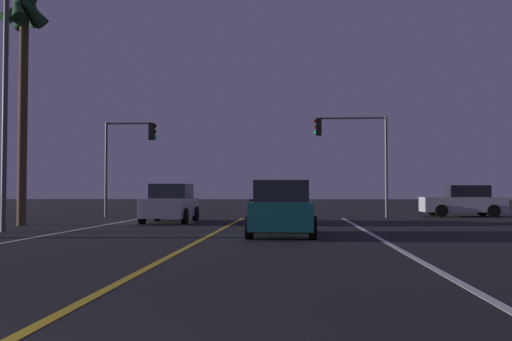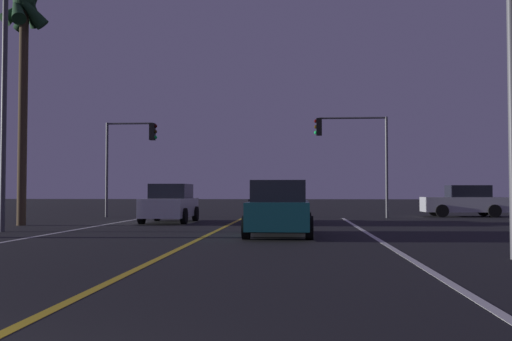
{
  "view_description": "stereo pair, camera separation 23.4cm",
  "coord_description": "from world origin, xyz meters",
  "px_view_note": "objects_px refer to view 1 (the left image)",
  "views": [
    {
      "loc": [
        2.62,
        -2.77,
        1.37
      ],
      "look_at": [
        0.76,
        25.8,
        2.4
      ],
      "focal_mm": 40.91,
      "sensor_mm": 36.0,
      "label": 1
    },
    {
      "loc": [
        2.85,
        -2.77,
        1.37
      ],
      "look_at": [
        0.76,
        25.8,
        2.4
      ],
      "focal_mm": 40.91,
      "sensor_mm": 36.0,
      "label": 2
    }
  ],
  "objects_px": {
    "traffic_light_near_left": "(131,147)",
    "car_ahead_far": "(274,204)",
    "car_lead_same_lane": "(282,209)",
    "car_crossing_side": "(464,201)",
    "street_lamp_left_mid": "(21,66)",
    "car_oncoming": "(171,204)",
    "traffic_light_near_right": "(350,142)",
    "palm_tree_left_mid": "(24,28)"
  },
  "relations": [
    {
      "from": "traffic_light_near_left",
      "to": "car_ahead_far",
      "type": "bearing_deg",
      "value": -34.92
    },
    {
      "from": "car_ahead_far",
      "to": "car_lead_same_lane",
      "type": "height_order",
      "value": "same"
    },
    {
      "from": "car_crossing_side",
      "to": "street_lamp_left_mid",
      "type": "xyz_separation_m",
      "value": [
        -18.48,
        -13.21,
        4.82
      ]
    },
    {
      "from": "car_oncoming",
      "to": "traffic_light_near_left",
      "type": "distance_m",
      "value": 6.68
    },
    {
      "from": "street_lamp_left_mid",
      "to": "car_crossing_side",
      "type": "bearing_deg",
      "value": 35.55
    },
    {
      "from": "car_crossing_side",
      "to": "street_lamp_left_mid",
      "type": "height_order",
      "value": "street_lamp_left_mid"
    },
    {
      "from": "car_oncoming",
      "to": "street_lamp_left_mid",
      "type": "distance_m",
      "value": 8.81
    },
    {
      "from": "traffic_light_near_left",
      "to": "street_lamp_left_mid",
      "type": "relative_size",
      "value": 0.56
    },
    {
      "from": "car_ahead_far",
      "to": "car_lead_same_lane",
      "type": "xyz_separation_m",
      "value": [
        0.48,
        -7.13,
        0.0
      ]
    },
    {
      "from": "car_ahead_far",
      "to": "car_crossing_side",
      "type": "distance_m",
      "value": 12.44
    },
    {
      "from": "traffic_light_near_right",
      "to": "palm_tree_left_mid",
      "type": "xyz_separation_m",
      "value": [
        -13.85,
        -7.72,
        4.05
      ]
    },
    {
      "from": "car_lead_same_lane",
      "to": "traffic_light_near_left",
      "type": "xyz_separation_m",
      "value": [
        -8.31,
        12.59,
        2.94
      ]
    },
    {
      "from": "traffic_light_near_right",
      "to": "palm_tree_left_mid",
      "type": "distance_m",
      "value": 16.37
    },
    {
      "from": "car_oncoming",
      "to": "street_lamp_left_mid",
      "type": "bearing_deg",
      "value": -31.42
    },
    {
      "from": "traffic_light_near_left",
      "to": "street_lamp_left_mid",
      "type": "xyz_separation_m",
      "value": [
        -0.6,
        -11.35,
        1.88
      ]
    },
    {
      "from": "car_crossing_side",
      "to": "street_lamp_left_mid",
      "type": "distance_m",
      "value": 23.22
    },
    {
      "from": "car_ahead_far",
      "to": "car_oncoming",
      "type": "bearing_deg",
      "value": 84.78
    },
    {
      "from": "palm_tree_left_mid",
      "to": "traffic_light_near_left",
      "type": "bearing_deg",
      "value": 73.93
    },
    {
      "from": "car_oncoming",
      "to": "car_ahead_far",
      "type": "xyz_separation_m",
      "value": [
        4.58,
        -0.42,
        0.0
      ]
    },
    {
      "from": "car_ahead_far",
      "to": "traffic_light_near_right",
      "type": "relative_size",
      "value": 0.82
    },
    {
      "from": "car_lead_same_lane",
      "to": "street_lamp_left_mid",
      "type": "relative_size",
      "value": 0.48
    },
    {
      "from": "traffic_light_near_left",
      "to": "street_lamp_left_mid",
      "type": "distance_m",
      "value": 11.52
    },
    {
      "from": "car_lead_same_lane",
      "to": "street_lamp_left_mid",
      "type": "xyz_separation_m",
      "value": [
        -8.91,
        1.25,
        4.82
      ]
    },
    {
      "from": "car_oncoming",
      "to": "street_lamp_left_mid",
      "type": "height_order",
      "value": "street_lamp_left_mid"
    },
    {
      "from": "car_oncoming",
      "to": "palm_tree_left_mid",
      "type": "bearing_deg",
      "value": -63.96
    },
    {
      "from": "car_crossing_side",
      "to": "traffic_light_near_left",
      "type": "distance_m",
      "value": 18.22
    },
    {
      "from": "traffic_light_near_left",
      "to": "palm_tree_left_mid",
      "type": "xyz_separation_m",
      "value": [
        -2.22,
        -7.72,
        4.24
      ]
    },
    {
      "from": "traffic_light_near_right",
      "to": "street_lamp_left_mid",
      "type": "xyz_separation_m",
      "value": [
        -12.22,
        -11.35,
        1.7
      ]
    },
    {
      "from": "car_lead_same_lane",
      "to": "traffic_light_near_left",
      "type": "distance_m",
      "value": 15.37
    },
    {
      "from": "palm_tree_left_mid",
      "to": "car_oncoming",
      "type": "bearing_deg",
      "value": 26.04
    },
    {
      "from": "traffic_light_near_right",
      "to": "traffic_light_near_left",
      "type": "relative_size",
      "value": 1.04
    },
    {
      "from": "traffic_light_near_right",
      "to": "traffic_light_near_left",
      "type": "bearing_deg",
      "value": 0.0
    },
    {
      "from": "car_oncoming",
      "to": "traffic_light_near_right",
      "type": "distance_m",
      "value": 10.27
    },
    {
      "from": "car_ahead_far",
      "to": "palm_tree_left_mid",
      "type": "relative_size",
      "value": 0.43
    },
    {
      "from": "car_ahead_far",
      "to": "street_lamp_left_mid",
      "type": "bearing_deg",
      "value": 124.9
    },
    {
      "from": "car_ahead_far",
      "to": "street_lamp_left_mid",
      "type": "distance_m",
      "value": 11.35
    },
    {
      "from": "car_oncoming",
      "to": "car_crossing_side",
      "type": "xyz_separation_m",
      "value": [
        14.63,
        6.91,
        0.0
      ]
    },
    {
      "from": "traffic_light_near_right",
      "to": "palm_tree_left_mid",
      "type": "relative_size",
      "value": 0.52
    },
    {
      "from": "street_lamp_left_mid",
      "to": "car_oncoming",
      "type": "bearing_deg",
      "value": 58.58
    },
    {
      "from": "car_lead_same_lane",
      "to": "traffic_light_near_right",
      "type": "height_order",
      "value": "traffic_light_near_right"
    },
    {
      "from": "car_crossing_side",
      "to": "palm_tree_left_mid",
      "type": "bearing_deg",
      "value": 25.49
    },
    {
      "from": "car_lead_same_lane",
      "to": "palm_tree_left_mid",
      "type": "distance_m",
      "value": 13.65
    }
  ]
}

